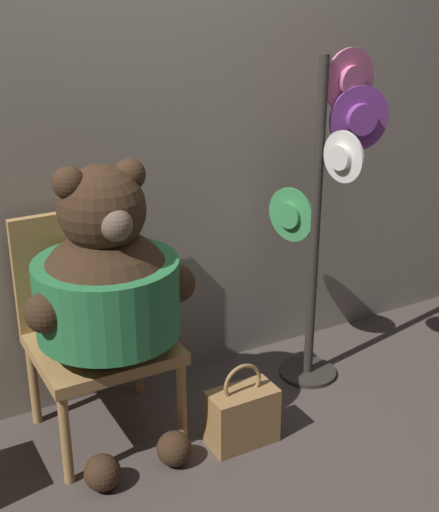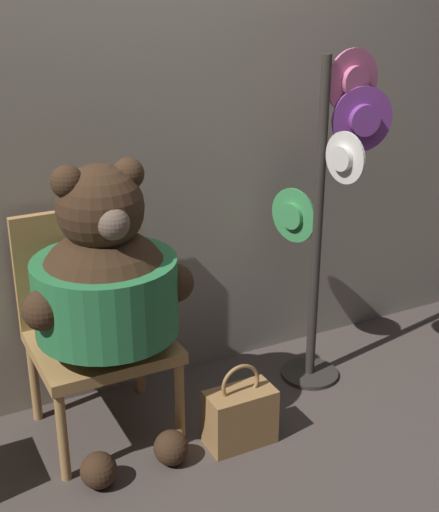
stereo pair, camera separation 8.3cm
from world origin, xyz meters
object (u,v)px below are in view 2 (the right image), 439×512
object	(u,v)px
chair	(94,319)
handbag_on_ground	(240,416)
teddy_bear	(106,287)
hat_display_rack	(330,194)

from	to	relation	value
chair	handbag_on_ground	distance (m)	0.73
chair	handbag_on_ground	bearing A→B (deg)	-41.77
chair	teddy_bear	xyz separation A→B (m)	(0.01, -0.17, 0.22)
chair	handbag_on_ground	world-z (taller)	chair
chair	teddy_bear	size ratio (longest dim) A/B	0.78
chair	hat_display_rack	distance (m)	1.17
chair	handbag_on_ground	xyz separation A→B (m)	(0.47, -0.42, -0.37)
hat_display_rack	handbag_on_ground	xyz separation A→B (m)	(-0.62, -0.31, -0.79)
chair	hat_display_rack	world-z (taller)	hat_display_rack
chair	teddy_bear	bearing A→B (deg)	-87.08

